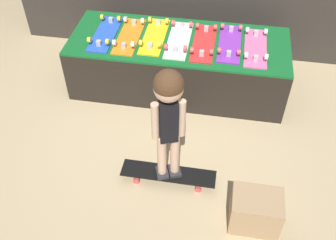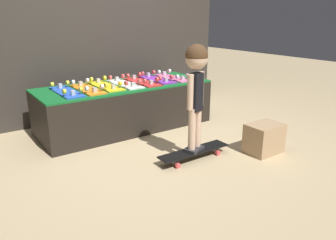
% 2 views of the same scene
% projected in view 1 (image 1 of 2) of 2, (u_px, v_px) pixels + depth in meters
% --- Properties ---
extents(ground_plane, '(16.00, 16.00, 0.00)m').
position_uv_depth(ground_plane, '(169.00, 123.00, 3.75)').
color(ground_plane, tan).
extents(display_rack, '(2.11, 0.82, 0.55)m').
position_uv_depth(display_rack, '(178.00, 64.00, 3.96)').
color(display_rack, black).
rests_on(display_rack, ground_plane).
extents(skateboard_blue_on_rack, '(0.21, 0.64, 0.09)m').
position_uv_depth(skateboard_blue_on_rack, '(105.00, 33.00, 3.83)').
color(skateboard_blue_on_rack, blue).
rests_on(skateboard_blue_on_rack, display_rack).
extents(skateboard_orange_on_rack, '(0.21, 0.64, 0.09)m').
position_uv_depth(skateboard_orange_on_rack, '(129.00, 35.00, 3.80)').
color(skateboard_orange_on_rack, orange).
rests_on(skateboard_orange_on_rack, display_rack).
extents(skateboard_yellow_on_rack, '(0.21, 0.64, 0.09)m').
position_uv_depth(skateboard_yellow_on_rack, '(155.00, 36.00, 3.79)').
color(skateboard_yellow_on_rack, yellow).
rests_on(skateboard_yellow_on_rack, display_rack).
extents(skateboard_white_on_rack, '(0.21, 0.64, 0.09)m').
position_uv_depth(skateboard_white_on_rack, '(179.00, 39.00, 3.75)').
color(skateboard_white_on_rack, white).
rests_on(skateboard_white_on_rack, display_rack).
extents(skateboard_red_on_rack, '(0.21, 0.64, 0.09)m').
position_uv_depth(skateboard_red_on_rack, '(204.00, 42.00, 3.71)').
color(skateboard_red_on_rack, red).
rests_on(skateboard_red_on_rack, display_rack).
extents(skateboard_purple_on_rack, '(0.21, 0.64, 0.09)m').
position_uv_depth(skateboard_purple_on_rack, '(230.00, 43.00, 3.71)').
color(skateboard_purple_on_rack, purple).
rests_on(skateboard_purple_on_rack, display_rack).
extents(skateboard_pink_on_rack, '(0.21, 0.64, 0.09)m').
position_uv_depth(skateboard_pink_on_rack, '(256.00, 47.00, 3.65)').
color(skateboard_pink_on_rack, pink).
rests_on(skateboard_pink_on_rack, display_rack).
extents(skateboard_on_floor, '(0.78, 0.18, 0.09)m').
position_uv_depth(skateboard_on_floor, '(168.00, 174.00, 3.22)').
color(skateboard_on_floor, black).
rests_on(skateboard_on_floor, ground_plane).
extents(child, '(0.24, 0.21, 1.04)m').
position_uv_depth(child, '(168.00, 108.00, 2.70)').
color(child, '#2D2D33').
rests_on(child, skateboard_on_floor).
extents(storage_box, '(0.37, 0.27, 0.31)m').
position_uv_depth(storage_box, '(255.00, 211.00, 2.88)').
color(storage_box, tan).
rests_on(storage_box, ground_plane).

